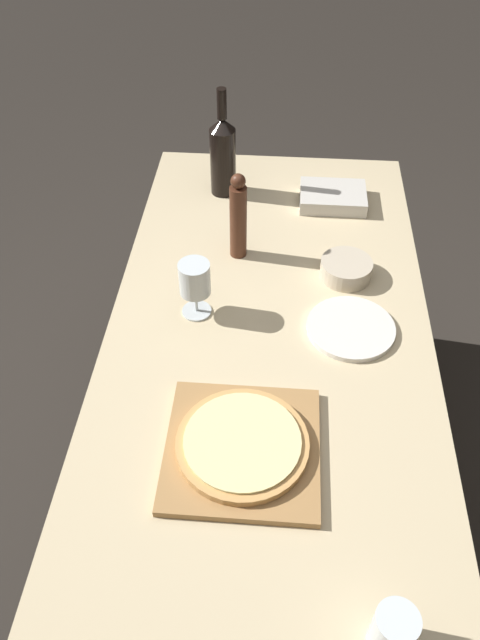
{
  "coord_description": "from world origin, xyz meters",
  "views": [
    {
      "loc": [
        0.01,
        -0.98,
        1.85
      ],
      "look_at": [
        -0.07,
        0.05,
        0.82
      ],
      "focal_mm": 35.0,
      "sensor_mm": 36.0,
      "label": 1
    }
  ],
  "objects_px": {
    "pizza": "(242,443)",
    "wine_bottle": "(223,154)",
    "wine_glass": "(195,280)",
    "small_bowl": "(346,269)",
    "pepper_mill": "(238,218)"
  },
  "relations": [
    {
      "from": "pizza",
      "to": "wine_bottle",
      "type": "bearing_deg",
      "value": 97.77
    },
    {
      "from": "wine_bottle",
      "to": "small_bowl",
      "type": "xyz_separation_m",
      "value": [
        0.36,
        -0.38,
        -0.1
      ]
    },
    {
      "from": "small_bowl",
      "to": "wine_glass",
      "type": "bearing_deg",
      "value": -156.23
    },
    {
      "from": "pizza",
      "to": "wine_bottle",
      "type": "xyz_separation_m",
      "value": [
        -0.13,
        0.94,
        0.1
      ]
    },
    {
      "from": "wine_glass",
      "to": "wine_bottle",
      "type": "bearing_deg",
      "value": 88.33
    },
    {
      "from": "wine_bottle",
      "to": "small_bowl",
      "type": "bearing_deg",
      "value": -46.18
    },
    {
      "from": "pepper_mill",
      "to": "pizza",
      "type": "bearing_deg",
      "value": -84.76
    },
    {
      "from": "pizza",
      "to": "wine_glass",
      "type": "bearing_deg",
      "value": 109.84
    },
    {
      "from": "wine_bottle",
      "to": "small_bowl",
      "type": "distance_m",
      "value": 0.53
    },
    {
      "from": "pizza",
      "to": "wine_bottle",
      "type": "relative_size",
      "value": 0.82
    },
    {
      "from": "wine_bottle",
      "to": "pepper_mill",
      "type": "bearing_deg",
      "value": -77.06
    },
    {
      "from": "wine_bottle",
      "to": "wine_glass",
      "type": "distance_m",
      "value": 0.54
    },
    {
      "from": "pepper_mill",
      "to": "small_bowl",
      "type": "height_order",
      "value": "pepper_mill"
    },
    {
      "from": "wine_bottle",
      "to": "pepper_mill",
      "type": "height_order",
      "value": "wine_bottle"
    },
    {
      "from": "pizza",
      "to": "pepper_mill",
      "type": "bearing_deg",
      "value": 95.24
    }
  ]
}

